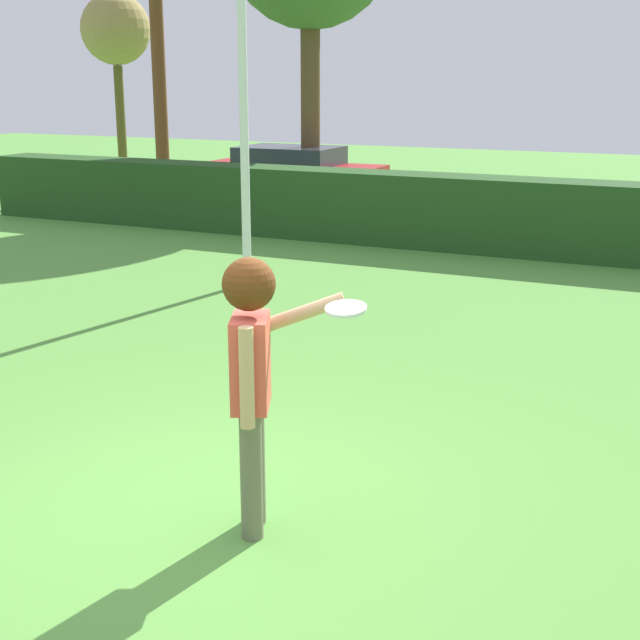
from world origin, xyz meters
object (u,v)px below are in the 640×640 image
frisbee (346,309)px  bare_elm_tree (116,32)px  lamppost (242,21)px  parked_car_red (290,172)px  person (252,363)px

frisbee → bare_elm_tree: 22.00m
lamppost → parked_car_red: 8.80m
frisbee → lamppost: lamppost is taller
parked_car_red → bare_elm_tree: (-6.86, 2.89, 3.27)m
frisbee → lamppost: bearing=124.3°
lamppost → parked_car_red: bearing=112.9°
frisbee → person: bearing=-175.5°
parked_car_red → bare_elm_tree: bare_elm_tree is taller
person → frisbee: person is taller
parked_car_red → frisbee: bearing=-61.8°
frisbee → bare_elm_tree: (-14.22, 16.61, 2.43)m
parked_car_red → lamppost: bearing=-67.1°
person → lamppost: size_ratio=0.28×
frisbee → lamppost: (-4.12, 6.03, 1.97)m
frisbee → parked_car_red: size_ratio=0.06×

